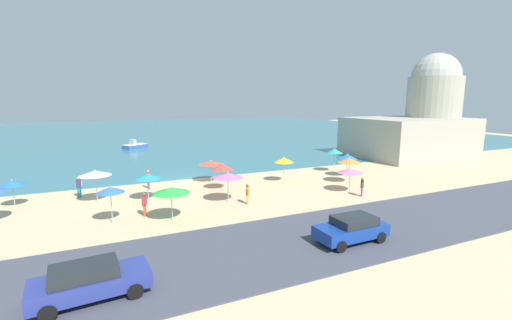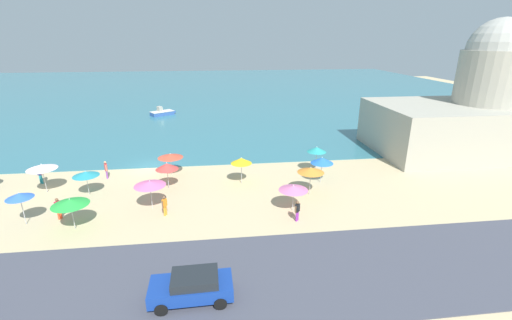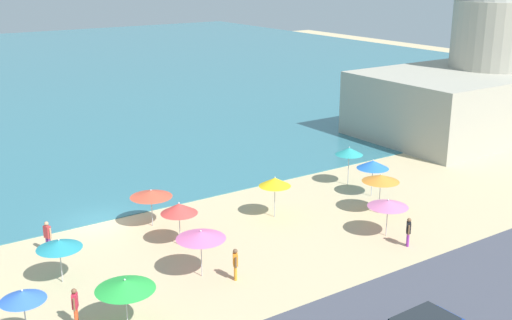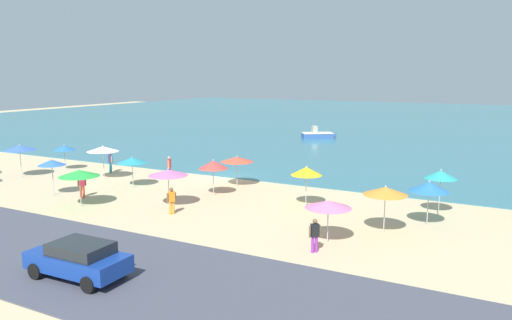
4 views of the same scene
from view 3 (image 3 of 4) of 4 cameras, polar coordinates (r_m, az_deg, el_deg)
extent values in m
plane|color=#C9B388|center=(38.15, -13.71, -5.44)|extent=(160.00, 160.00, 0.00)
cylinder|color=#B2B2B7|center=(35.79, 11.56, -5.31)|extent=(0.05, 0.05, 1.75)
cone|color=pink|center=(35.43, 11.65, -3.81)|extent=(2.22, 2.22, 0.35)
sphere|color=silver|center=(35.36, 11.67, -3.50)|extent=(0.08, 0.08, 0.08)
cylinder|color=#B2B2B7|center=(36.80, -9.24, -4.49)|extent=(0.05, 0.05, 1.81)
cone|color=#D64E35|center=(36.44, -9.31, -2.97)|extent=(2.39, 2.39, 0.36)
sphere|color=silver|center=(36.37, -9.33, -2.66)|extent=(0.08, 0.08, 0.08)
cylinder|color=#B2B2B7|center=(41.56, 10.27, -1.92)|extent=(0.05, 0.05, 1.92)
cone|color=blue|center=(41.20, 10.35, -0.39)|extent=(2.04, 2.04, 0.52)
sphere|color=silver|center=(41.11, 10.37, -0.01)|extent=(0.08, 0.08, 0.08)
cylinder|color=#B2B2B7|center=(37.56, 1.67, -3.67)|extent=(0.05, 0.05, 1.98)
cone|color=yellow|center=(37.16, 1.69, -1.96)|extent=(1.88, 1.88, 0.50)
sphere|color=silver|center=(37.07, 1.69, -1.55)|extent=(0.08, 0.08, 0.08)
cylinder|color=#B2B2B7|center=(27.04, -11.42, -12.88)|extent=(0.05, 0.05, 1.91)
cone|color=green|center=(26.51, -11.56, -10.82)|extent=(2.44, 2.44, 0.39)
sphere|color=silver|center=(26.41, -11.59, -10.38)|extent=(0.08, 0.08, 0.08)
cylinder|color=#B2B2B7|center=(43.34, 8.21, -0.84)|extent=(0.05, 0.05, 2.17)
cone|color=teal|center=(42.97, 8.28, 0.78)|extent=(1.85, 1.85, 0.48)
sphere|color=silver|center=(42.90, 8.30, 1.12)|extent=(0.08, 0.08, 0.08)
cylinder|color=#B2B2B7|center=(38.81, 10.93, -3.24)|extent=(0.05, 0.05, 2.05)
cone|color=orange|center=(38.42, 11.03, -1.59)|extent=(2.22, 2.22, 0.40)
sphere|color=silver|center=(38.35, 11.05, -1.26)|extent=(0.08, 0.08, 0.08)
cylinder|color=#B2B2B7|center=(34.15, -6.79, -6.09)|extent=(0.05, 0.05, 1.86)
cone|color=#DE403B|center=(33.71, -6.86, -4.29)|extent=(1.96, 1.96, 0.54)
sphere|color=silver|center=(33.60, -6.88, -3.81)|extent=(0.08, 0.08, 0.08)
cylinder|color=#B2B2B7|center=(30.79, -4.87, -8.58)|extent=(0.05, 0.05, 2.00)
cone|color=pink|center=(30.32, -4.93, -6.66)|extent=(2.38, 2.38, 0.35)
sphere|color=silver|center=(30.24, -4.94, -6.31)|extent=(0.08, 0.08, 0.08)
cylinder|color=#B2B2B7|center=(31.53, -16.94, -8.89)|extent=(0.05, 0.05, 1.78)
cone|color=teal|center=(31.10, -17.10, -7.18)|extent=(2.11, 2.11, 0.38)
sphere|color=silver|center=(31.02, -17.14, -6.80)|extent=(0.08, 0.08, 0.08)
cone|color=blue|center=(26.40, -20.04, -11.26)|extent=(1.77, 1.77, 0.38)
sphere|color=silver|center=(26.30, -20.08, -10.84)|extent=(0.08, 0.08, 0.08)
cylinder|color=purple|center=(35.06, 13.33, -6.81)|extent=(0.14, 0.14, 0.75)
cylinder|color=purple|center=(34.89, 13.35, -6.93)|extent=(0.14, 0.14, 0.75)
cube|color=black|center=(34.71, 13.42, -5.86)|extent=(0.41, 0.41, 0.59)
sphere|color=brown|center=(34.55, 13.46, -5.21)|extent=(0.22, 0.22, 0.22)
cylinder|color=brown|center=(34.95, 13.39, -5.78)|extent=(0.09, 0.09, 0.53)
cylinder|color=brown|center=(34.51, 13.43, -6.09)|extent=(0.09, 0.09, 0.53)
cylinder|color=#E74A25|center=(28.23, -15.66, -13.13)|extent=(0.14, 0.14, 0.79)
cylinder|color=#E74A25|center=(28.08, -15.71, -13.31)|extent=(0.14, 0.14, 0.79)
cube|color=#C9283F|center=(27.81, -15.81, -11.95)|extent=(0.36, 0.42, 0.63)
sphere|color=brown|center=(27.60, -15.88, -11.14)|extent=(0.22, 0.22, 0.22)
cylinder|color=brown|center=(28.04, -15.73, -11.80)|extent=(0.09, 0.09, 0.57)
cylinder|color=brown|center=(27.63, -15.87, -12.28)|extent=(0.09, 0.09, 0.57)
cylinder|color=purple|center=(35.05, -18.05, -7.16)|extent=(0.14, 0.14, 0.82)
cylinder|color=purple|center=(34.92, -17.86, -7.23)|extent=(0.14, 0.14, 0.82)
cube|color=#BC373C|center=(34.70, -18.07, -6.08)|extent=(0.34, 0.42, 0.65)
sphere|color=tan|center=(34.53, -18.14, -5.39)|extent=(0.22, 0.22, 0.22)
cylinder|color=tan|center=(34.89, -18.31, -6.06)|extent=(0.09, 0.09, 0.59)
cylinder|color=tan|center=(34.54, -17.81, -6.26)|extent=(0.09, 0.09, 0.59)
cylinder|color=orange|center=(30.58, -1.82, -10.02)|extent=(0.14, 0.14, 0.74)
cylinder|color=orange|center=(30.74, -1.85, -9.87)|extent=(0.14, 0.14, 0.74)
cube|color=orange|center=(30.37, -1.85, -8.82)|extent=(0.36, 0.42, 0.59)
sphere|color=brown|center=(30.18, -1.86, -8.10)|extent=(0.22, 0.22, 0.22)
cylinder|color=brown|center=(30.17, -1.81, -9.11)|extent=(0.09, 0.09, 0.53)
cylinder|color=brown|center=(30.60, -1.88, -8.71)|extent=(0.09, 0.09, 0.53)
cube|color=#A8A493|center=(57.89, 17.21, 4.79)|extent=(15.64, 11.86, 5.44)
cylinder|color=#A8A493|center=(61.11, 20.24, 7.88)|extent=(7.47, 7.47, 11.22)
sphere|color=#ADACA3|center=(60.56, 20.79, 13.12)|extent=(6.73, 6.73, 6.73)
camera|label=1|loc=(7.93, 45.04, -43.09)|focal=24.00mm
camera|label=2|loc=(18.69, 55.97, 3.89)|focal=24.00mm
camera|label=4|loc=(32.61, 52.51, -0.92)|focal=35.00mm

